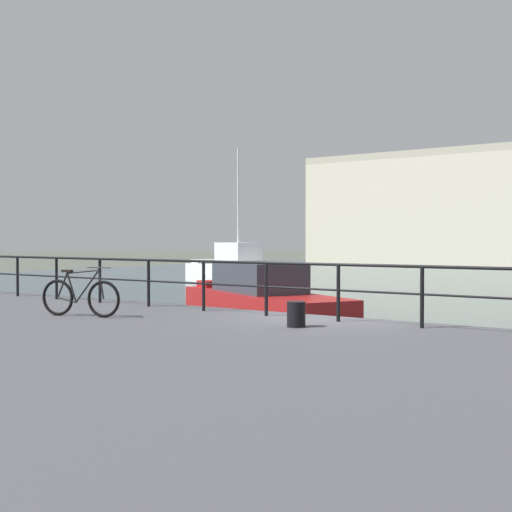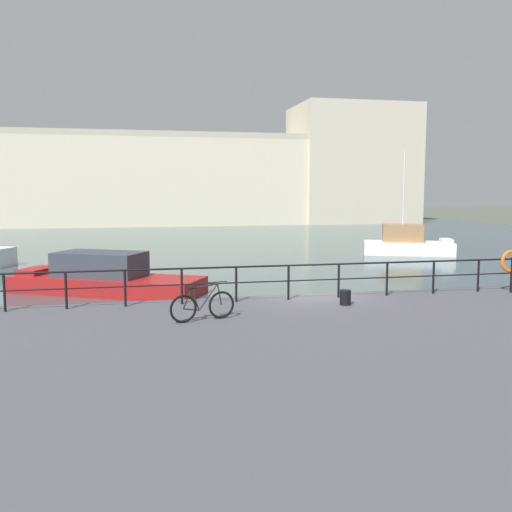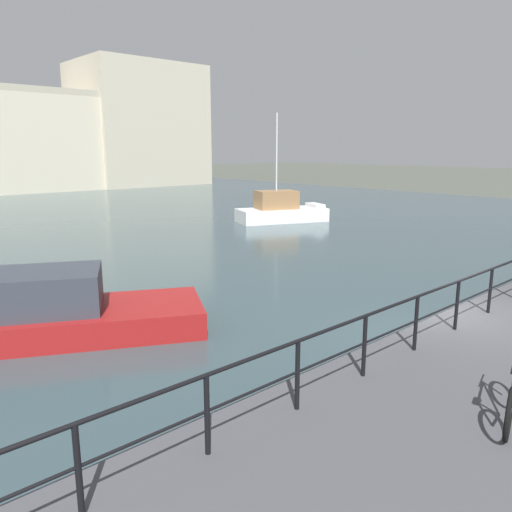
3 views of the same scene
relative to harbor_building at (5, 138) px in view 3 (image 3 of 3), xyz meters
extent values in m
plane|color=#4C5147|center=(-6.66, -55.54, -5.96)|extent=(240.00, 240.00, 0.00)
cube|color=#33474C|center=(-6.66, -25.34, -5.96)|extent=(80.00, 60.00, 0.01)
cube|color=#C0B69F|center=(16.78, 0.01, 1.75)|extent=(15.31, 11.52, 15.43)
cube|color=white|center=(5.91, -37.69, -5.52)|extent=(6.31, 4.37, 0.86)
cube|color=#997047|center=(5.53, -37.54, -4.50)|extent=(3.05, 2.54, 1.19)
cube|color=white|center=(8.19, -38.61, -4.98)|extent=(1.27, 1.79, 0.24)
cylinder|color=silver|center=(5.53, -37.54, -1.45)|extent=(0.10, 0.10, 4.92)
cube|color=maroon|center=(-13.35, -48.21, -5.60)|extent=(8.38, 6.07, 0.70)
cube|color=#333842|center=(-13.63, -48.06, -4.74)|extent=(4.14, 3.45, 1.03)
cylinder|color=black|center=(-15.72, -56.29, -4.41)|extent=(0.07, 0.07, 1.05)
cylinder|color=black|center=(-14.10, -56.29, -4.41)|extent=(0.07, 0.07, 1.05)
cylinder|color=black|center=(-12.49, -56.29, -4.41)|extent=(0.07, 0.07, 1.05)
cylinder|color=black|center=(-10.88, -56.29, -4.41)|extent=(0.07, 0.07, 1.05)
cylinder|color=black|center=(-9.27, -56.29, -4.41)|extent=(0.07, 0.07, 1.05)
cylinder|color=black|center=(-7.65, -56.29, -4.41)|extent=(0.07, 0.07, 1.05)
cylinder|color=black|center=(-6.04, -56.29, -4.41)|extent=(0.07, 0.07, 1.05)
cylinder|color=black|center=(-6.85, -56.29, -3.89)|extent=(24.19, 0.06, 0.06)
cylinder|color=black|center=(-6.85, -56.29, -4.36)|extent=(24.19, 0.04, 0.04)
torus|color=black|center=(-11.05, -58.66, -4.58)|extent=(0.71, 0.25, 0.72)
cylinder|color=black|center=(-10.84, -58.61, -4.62)|extent=(0.43, 0.15, 0.12)
cylinder|color=black|center=(-10.94, -58.63, -4.33)|extent=(0.26, 0.10, 0.51)
camera|label=1|loc=(-0.04, -67.34, -3.43)|focal=47.68mm
camera|label=2|loc=(-12.22, -72.68, -1.62)|focal=39.77mm
camera|label=3|loc=(-17.36, -60.77, -1.23)|focal=34.79mm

